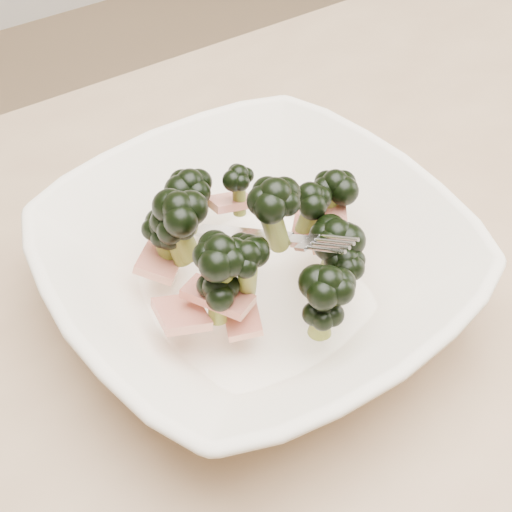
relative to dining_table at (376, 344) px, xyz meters
name	(u,v)px	position (x,y,z in m)	size (l,w,h in m)	color
dining_table	(376,344)	(0.00, 0.00, 0.00)	(1.20, 0.80, 0.75)	tan
broccoli_dish	(256,263)	(-0.11, 0.04, 0.14)	(0.33, 0.33, 0.14)	white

